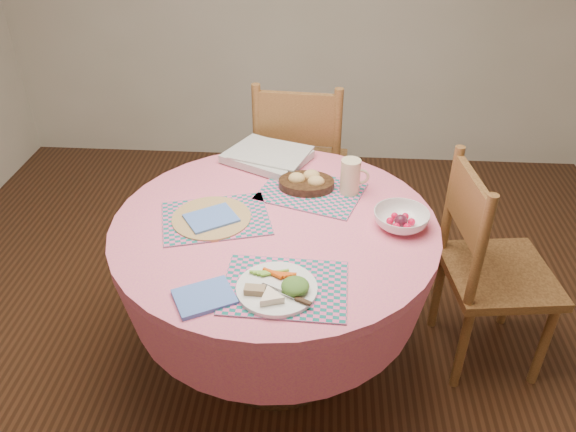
% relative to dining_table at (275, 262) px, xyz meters
% --- Properties ---
extents(ground, '(4.00, 4.00, 0.00)m').
position_rel_dining_table_xyz_m(ground, '(0.00, 0.00, -0.56)').
color(ground, '#331C0F').
rests_on(ground, ground).
extents(dining_table, '(1.24, 1.24, 0.75)m').
position_rel_dining_table_xyz_m(dining_table, '(0.00, 0.00, 0.00)').
color(dining_table, '#F77383').
rests_on(dining_table, ground).
extents(chair_right, '(0.47, 0.49, 0.96)m').
position_rel_dining_table_xyz_m(chair_right, '(0.87, 0.11, -0.06)').
color(chair_right, brown).
rests_on(chair_right, ground).
extents(chair_back, '(0.50, 0.49, 1.02)m').
position_rel_dining_table_xyz_m(chair_back, '(0.05, 0.86, -0.02)').
color(chair_back, brown).
rests_on(chair_back, ground).
extents(placemat_front, '(0.41, 0.31, 0.01)m').
position_rel_dining_table_xyz_m(placemat_front, '(0.07, -0.37, 0.20)').
color(placemat_front, '#126762').
rests_on(placemat_front, dining_table).
extents(placemat_left, '(0.47, 0.40, 0.01)m').
position_rel_dining_table_xyz_m(placemat_left, '(-0.23, 0.01, 0.20)').
color(placemat_left, '#126762').
rests_on(placemat_left, dining_table).
extents(placemat_back, '(0.48, 0.41, 0.01)m').
position_rel_dining_table_xyz_m(placemat_back, '(0.13, 0.23, 0.20)').
color(placemat_back, '#126762').
rests_on(placemat_back, dining_table).
extents(wicker_trivet, '(0.30, 0.30, 0.01)m').
position_rel_dining_table_xyz_m(wicker_trivet, '(-0.24, 0.00, 0.20)').
color(wicker_trivet, '#A97B49').
rests_on(wicker_trivet, dining_table).
extents(napkin_near, '(0.22, 0.21, 0.01)m').
position_rel_dining_table_xyz_m(napkin_near, '(-0.18, -0.44, 0.20)').
color(napkin_near, '#4F74CC').
rests_on(napkin_near, dining_table).
extents(napkin_far, '(0.23, 0.22, 0.01)m').
position_rel_dining_table_xyz_m(napkin_far, '(-0.24, -0.01, 0.21)').
color(napkin_far, '#4F74CC').
rests_on(napkin_far, placemat_left).
extents(dinner_plate, '(0.26, 0.26, 0.05)m').
position_rel_dining_table_xyz_m(dinner_plate, '(0.05, -0.40, 0.22)').
color(dinner_plate, white).
rests_on(dinner_plate, placemat_front).
extents(bread_bowl, '(0.23, 0.23, 0.08)m').
position_rel_dining_table_xyz_m(bread_bowl, '(0.11, 0.26, 0.23)').
color(bread_bowl, black).
rests_on(bread_bowl, placemat_back).
extents(latte_mug, '(0.12, 0.08, 0.15)m').
position_rel_dining_table_xyz_m(latte_mug, '(0.29, 0.23, 0.27)').
color(latte_mug, beige).
rests_on(latte_mug, placemat_back).
extents(fruit_bowl, '(0.24, 0.24, 0.06)m').
position_rel_dining_table_xyz_m(fruit_bowl, '(0.47, 0.00, 0.23)').
color(fruit_bowl, white).
rests_on(fruit_bowl, dining_table).
extents(newspaper_stack, '(0.43, 0.40, 0.04)m').
position_rel_dining_table_xyz_m(newspaper_stack, '(-0.08, 0.49, 0.22)').
color(newspaper_stack, silver).
rests_on(newspaper_stack, dining_table).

